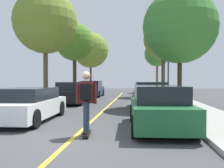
# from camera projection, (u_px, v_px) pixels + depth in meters

# --- Properties ---
(ground) EXTENTS (80.00, 80.00, 0.00)m
(ground) POSITION_uv_depth(u_px,v_px,m) (72.00, 139.00, 6.61)
(ground) COLOR #424244
(center_line) EXTENTS (0.12, 39.20, 0.01)m
(center_line) POSITION_uv_depth(u_px,v_px,m) (96.00, 117.00, 10.59)
(center_line) COLOR gold
(center_line) RESTS_ON ground
(parked_car_left_nearest) EXTENTS (1.97, 4.43, 1.28)m
(parked_car_left_nearest) POSITION_uv_depth(u_px,v_px,m) (29.00, 104.00, 9.60)
(parked_car_left_nearest) COLOR white
(parked_car_left_nearest) RESTS_ON ground
(parked_car_left_near) EXTENTS (2.01, 4.73, 1.44)m
(parked_car_left_near) POSITION_uv_depth(u_px,v_px,m) (75.00, 93.00, 16.68)
(parked_car_left_near) COLOR black
(parked_car_left_near) RESTS_ON ground
(parked_car_left_far) EXTENTS (1.83, 4.04, 1.50)m
(parked_car_left_far) POSITION_uv_depth(u_px,v_px,m) (92.00, 89.00, 23.28)
(parked_car_left_far) COLOR navy
(parked_car_left_far) RESTS_ON ground
(parked_car_right_nearest) EXTENTS (1.97, 4.20, 1.40)m
(parked_car_right_nearest) POSITION_uv_depth(u_px,v_px,m) (159.00, 107.00, 8.08)
(parked_car_right_nearest) COLOR #1E5B33
(parked_car_right_nearest) RESTS_ON ground
(parked_car_right_near) EXTENTS (2.02, 4.14, 1.47)m
(parked_car_right_near) POSITION_uv_depth(u_px,v_px,m) (150.00, 96.00, 13.65)
(parked_car_right_near) COLOR #1E5B33
(parked_car_right_near) RESTS_ON ground
(street_tree_left_nearest) EXTENTS (4.11, 4.11, 7.26)m
(street_tree_left_nearest) POSITION_uv_depth(u_px,v_px,m) (45.00, 22.00, 16.00)
(street_tree_left_nearest) COLOR brown
(street_tree_left_nearest) RESTS_ON sidewalk_left
(street_tree_left_near) EXTENTS (3.63, 3.63, 6.88)m
(street_tree_left_near) POSITION_uv_depth(u_px,v_px,m) (75.00, 42.00, 23.49)
(street_tree_left_near) COLOR #3D2D1E
(street_tree_left_near) RESTS_ON sidewalk_left
(street_tree_left_far) EXTENTS (4.51, 4.51, 7.49)m
(street_tree_left_far) POSITION_uv_depth(u_px,v_px,m) (91.00, 50.00, 31.68)
(street_tree_left_far) COLOR #3D2D1E
(street_tree_left_far) RESTS_ON sidewalk_left
(street_tree_right_nearest) EXTENTS (4.24, 4.24, 6.62)m
(street_tree_right_nearest) POSITION_uv_depth(u_px,v_px,m) (180.00, 27.00, 14.16)
(street_tree_right_nearest) COLOR #3D2D1E
(street_tree_right_nearest) RESTS_ON sidewalk_right
(street_tree_right_near) EXTENTS (3.70, 3.70, 7.11)m
(street_tree_right_near) POSITION_uv_depth(u_px,v_px,m) (163.00, 39.00, 23.09)
(street_tree_right_near) COLOR #4C3823
(street_tree_right_near) RESTS_ON sidewalk_right
(street_tree_right_far) EXTENTS (3.07, 3.07, 6.17)m
(street_tree_right_far) POSITION_uv_depth(u_px,v_px,m) (157.00, 54.00, 30.16)
(street_tree_right_far) COLOR brown
(street_tree_right_far) RESTS_ON sidewalk_right
(fire_hydrant) EXTENTS (0.20, 0.20, 0.70)m
(fire_hydrant) POSITION_uv_depth(u_px,v_px,m) (38.00, 99.00, 14.32)
(fire_hydrant) COLOR #B2140F
(fire_hydrant) RESTS_ON sidewalk_left
(streetlamp) EXTENTS (0.36, 0.24, 5.34)m
(streetlamp) POSITION_uv_depth(u_px,v_px,m) (168.00, 59.00, 19.57)
(streetlamp) COLOR #38383D
(streetlamp) RESTS_ON sidewalk_right
(skateboard) EXTENTS (0.30, 0.86, 0.10)m
(skateboard) POSITION_uv_depth(u_px,v_px,m) (86.00, 133.00, 7.00)
(skateboard) COLOR black
(skateboard) RESTS_ON ground
(skateboarder) EXTENTS (0.59, 0.71, 1.72)m
(skateboarder) POSITION_uv_depth(u_px,v_px,m) (86.00, 98.00, 6.95)
(skateboarder) COLOR black
(skateboarder) RESTS_ON skateboard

